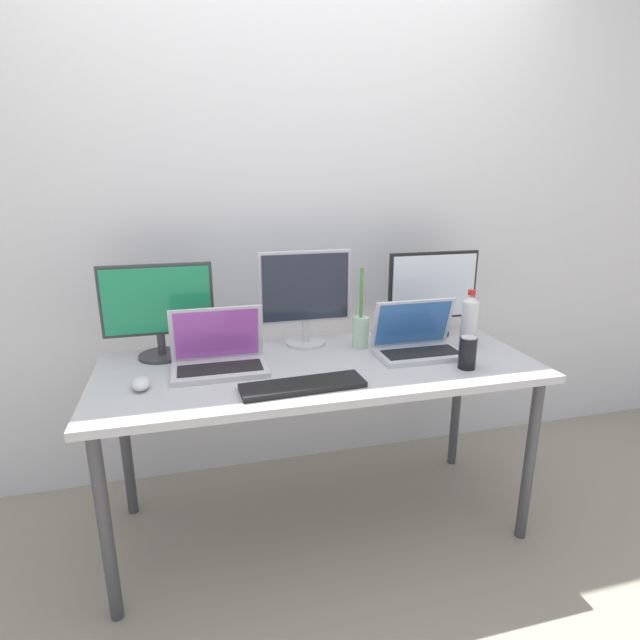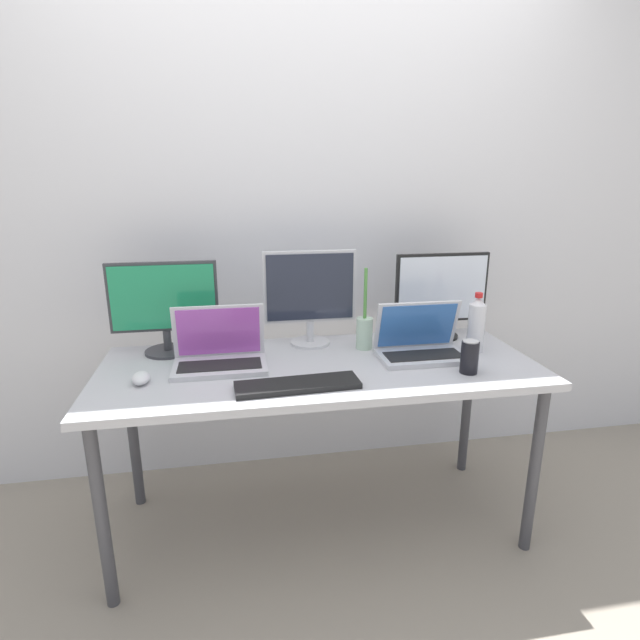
% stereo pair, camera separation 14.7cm
% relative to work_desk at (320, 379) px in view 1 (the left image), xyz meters
% --- Properties ---
extents(ground_plane, '(16.00, 16.00, 0.00)m').
position_rel_work_desk_xyz_m(ground_plane, '(0.00, 0.00, -0.68)').
color(ground_plane, gray).
extents(wall_back, '(7.00, 0.08, 2.60)m').
position_rel_work_desk_xyz_m(wall_back, '(0.00, 0.59, 0.62)').
color(wall_back, silver).
rests_on(wall_back, ground).
extents(work_desk, '(1.70, 0.70, 0.74)m').
position_rel_work_desk_xyz_m(work_desk, '(0.00, 0.00, 0.00)').
color(work_desk, '#424247').
rests_on(work_desk, ground).
extents(monitor_left, '(0.43, 0.19, 0.38)m').
position_rel_work_desk_xyz_m(monitor_left, '(-0.60, 0.24, 0.27)').
color(monitor_left, '#38383D').
rests_on(monitor_left, work_desk).
extents(monitor_center, '(0.40, 0.17, 0.41)m').
position_rel_work_desk_xyz_m(monitor_center, '(0.00, 0.25, 0.29)').
color(monitor_center, silver).
rests_on(monitor_center, work_desk).
extents(monitor_right, '(0.43, 0.17, 0.38)m').
position_rel_work_desk_xyz_m(monitor_right, '(0.60, 0.24, 0.27)').
color(monitor_right, black).
rests_on(monitor_right, work_desk).
extents(laptop_silver, '(0.35, 0.22, 0.23)m').
position_rel_work_desk_xyz_m(laptop_silver, '(-0.39, 0.05, 0.12)').
color(laptop_silver, silver).
rests_on(laptop_silver, work_desk).
extents(laptop_secondary, '(0.35, 0.22, 0.23)m').
position_rel_work_desk_xyz_m(laptop_secondary, '(0.42, 0.01, 0.12)').
color(laptop_secondary, silver).
rests_on(laptop_secondary, work_desk).
extents(keyboard_main, '(0.44, 0.15, 0.02)m').
position_rel_work_desk_xyz_m(keyboard_main, '(-0.12, -0.21, 0.07)').
color(keyboard_main, black).
rests_on(keyboard_main, work_desk).
extents(mouse_by_keyboard, '(0.07, 0.10, 0.04)m').
position_rel_work_desk_xyz_m(mouse_by_keyboard, '(-0.66, -0.07, 0.08)').
color(mouse_by_keyboard, silver).
rests_on(mouse_by_keyboard, work_desk).
extents(water_bottle, '(0.07, 0.07, 0.25)m').
position_rel_work_desk_xyz_m(water_bottle, '(0.67, 0.03, 0.18)').
color(water_bottle, silver).
rests_on(water_bottle, work_desk).
extents(soda_can_near_keyboard, '(0.07, 0.07, 0.13)m').
position_rel_work_desk_xyz_m(soda_can_near_keyboard, '(0.53, -0.19, 0.13)').
color(soda_can_near_keyboard, black).
rests_on(soda_can_near_keyboard, work_desk).
extents(bamboo_vase, '(0.07, 0.07, 0.35)m').
position_rel_work_desk_xyz_m(bamboo_vase, '(0.22, 0.15, 0.14)').
color(bamboo_vase, '#B2D1B7').
rests_on(bamboo_vase, work_desk).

